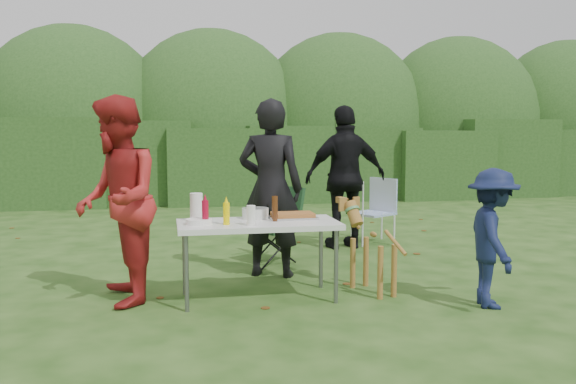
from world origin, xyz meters
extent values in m
plane|color=#1E4211|center=(0.00, 0.00, 0.00)|extent=(80.00, 80.00, 0.00)
cube|color=#23471C|center=(0.00, 8.00, 0.85)|extent=(22.00, 1.40, 1.70)
ellipsoid|color=#3D6628|center=(0.00, 9.60, 1.60)|extent=(20.00, 2.60, 3.20)
cube|color=silver|center=(-0.28, 0.29, 0.71)|extent=(1.50, 0.70, 0.05)
cylinder|color=slate|center=(-0.96, 0.01, 0.34)|extent=(0.04, 0.04, 0.69)
cylinder|color=slate|center=(0.40, 0.01, 0.34)|extent=(0.04, 0.04, 0.69)
cylinder|color=slate|center=(-0.96, 0.57, 0.34)|extent=(0.04, 0.04, 0.69)
cylinder|color=slate|center=(0.40, 0.57, 0.34)|extent=(0.04, 0.04, 0.69)
imported|color=black|center=(-0.02, 1.18, 0.96)|extent=(0.82, 0.69, 1.93)
imported|color=#A61F1F|center=(-1.56, 0.41, 0.96)|extent=(0.84, 1.02, 1.91)
imported|color=black|center=(1.24, 2.52, 0.96)|extent=(1.16, 0.57, 1.92)
imported|color=#111A3E|center=(1.75, -0.36, 0.63)|extent=(0.65, 0.90, 1.26)
cube|color=#B7B7BA|center=(0.07, 0.43, 0.75)|extent=(0.45, 0.30, 0.02)
cube|color=#9E5E29|center=(0.07, 0.43, 0.78)|extent=(0.40, 0.26, 0.04)
cylinder|color=#FDE100|center=(-0.59, 0.18, 0.84)|extent=(0.06, 0.06, 0.20)
cylinder|color=maroon|center=(-0.78, 0.22, 0.85)|extent=(0.06, 0.06, 0.22)
cylinder|color=#47230F|center=(-0.13, 0.30, 0.86)|extent=(0.06, 0.06, 0.24)
cylinder|color=white|center=(-0.85, 0.49, 0.87)|extent=(0.12, 0.12, 0.26)
cylinder|color=white|center=(-0.38, 0.09, 0.83)|extent=(0.08, 0.08, 0.18)
cylinder|color=silver|center=(-0.28, 0.51, 0.79)|extent=(0.26, 0.26, 0.10)
cylinder|color=white|center=(-0.84, 0.24, 0.77)|extent=(0.24, 0.24, 0.05)
camera|label=1|loc=(-1.12, -5.29, 1.61)|focal=38.00mm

